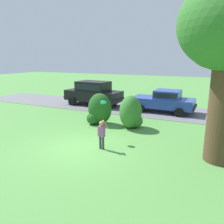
# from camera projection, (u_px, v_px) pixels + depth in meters

# --- Properties ---
(ground_plane) EXTENTS (80.00, 80.00, 0.00)m
(ground_plane) POSITION_uv_depth(u_px,v_px,m) (80.00, 148.00, 9.34)
(ground_plane) COLOR #518E42
(driveway_strip) EXTENTS (28.00, 4.40, 0.02)m
(driveway_strip) POSITION_uv_depth(u_px,v_px,m) (138.00, 109.00, 16.37)
(driveway_strip) COLOR slate
(driveway_strip) RESTS_ON ground
(shrub_near_tree) EXTENTS (1.40, 1.22, 1.77)m
(shrub_near_tree) POSITION_uv_depth(u_px,v_px,m) (99.00, 110.00, 12.58)
(shrub_near_tree) COLOR #1E511C
(shrub_near_tree) RESTS_ON ground
(shrub_centre_left) EXTENTS (1.23, 1.32, 1.78)m
(shrub_centre_left) POSITION_uv_depth(u_px,v_px,m) (131.00, 113.00, 11.84)
(shrub_centre_left) COLOR #33702B
(shrub_centre_left) RESTS_ON ground
(parked_sedan) EXTENTS (4.45, 2.20, 1.56)m
(parked_sedan) POSITION_uv_depth(u_px,v_px,m) (164.00, 100.00, 15.32)
(parked_sedan) COLOR #28429E
(parked_sedan) RESTS_ON ground
(parked_suv) EXTENTS (4.82, 2.36, 1.92)m
(parked_suv) POSITION_uv_depth(u_px,v_px,m) (93.00, 92.00, 17.49)
(parked_suv) COLOR black
(parked_suv) RESTS_ON ground
(child_thrower) EXTENTS (0.46, 0.24, 1.29)m
(child_thrower) POSITION_uv_depth(u_px,v_px,m) (102.00, 133.00, 9.06)
(child_thrower) COLOR #383842
(child_thrower) RESTS_ON ground
(frisbee) EXTENTS (0.33, 0.25, 0.29)m
(frisbee) POSITION_uv_depth(u_px,v_px,m) (103.00, 102.00, 9.79)
(frisbee) COLOR #1EB7B2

